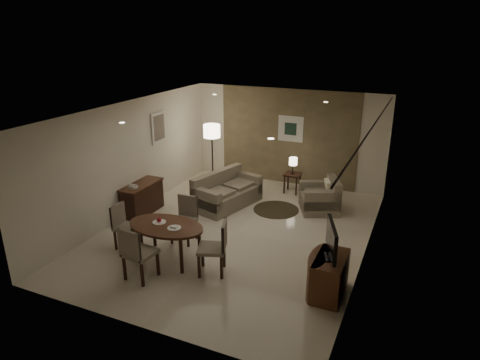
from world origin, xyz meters
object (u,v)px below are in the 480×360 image
at_px(tv_cabinet, 330,276).
at_px(side_table, 292,183).
at_px(console_desk, 142,199).
at_px(chair_left, 127,227).
at_px(dining_table, 167,242).
at_px(floor_lamp, 212,157).
at_px(chair_right, 212,248).
at_px(sofa, 227,190).
at_px(chair_far, 184,220).
at_px(armchair, 319,195).
at_px(chair_near, 140,252).

distance_m(tv_cabinet, side_table, 4.73).
bearing_deg(side_table, console_desk, -136.17).
distance_m(tv_cabinet, chair_left, 4.13).
xyz_separation_m(dining_table, floor_lamp, (-1.00, 3.88, 0.54)).
bearing_deg(console_desk, chair_right, -31.53).
bearing_deg(sofa, chair_far, -164.97).
bearing_deg(chair_right, chair_left, -113.85).
relative_size(chair_far, armchair, 1.04).
bearing_deg(side_table, chair_far, -108.75).
bearing_deg(tv_cabinet, chair_left, -179.39).
bearing_deg(chair_near, chair_left, -35.58).
relative_size(sofa, armchair, 1.93).
xyz_separation_m(dining_table, chair_left, (-0.98, 0.06, 0.10)).
xyz_separation_m(tv_cabinet, chair_left, (-4.12, -0.04, 0.11)).
height_order(chair_left, sofa, chair_left).
distance_m(console_desk, sofa, 2.10).
bearing_deg(floor_lamp, tv_cabinet, -42.24).
height_order(console_desk, dining_table, console_desk).
bearing_deg(floor_lamp, chair_far, -73.43).
height_order(sofa, floor_lamp, floor_lamp).
bearing_deg(armchair, tv_cabinet, -7.38).
distance_m(tv_cabinet, chair_near, 3.32).
xyz_separation_m(chair_far, side_table, (1.23, 3.64, -0.21)).
height_order(dining_table, sofa, sofa).
bearing_deg(chair_near, chair_far, -83.21).
relative_size(dining_table, chair_far, 1.60).
bearing_deg(sofa, chair_right, -144.42).
distance_m(chair_left, sofa, 2.94).
height_order(chair_right, side_table, chair_right).
distance_m(sofa, armchair, 2.28).
height_order(dining_table, armchair, armchair).
bearing_deg(sofa, console_desk, 142.07).
distance_m(sofa, floor_lamp, 1.47).
xyz_separation_m(dining_table, sofa, (-0.06, 2.86, 0.06)).
height_order(console_desk, chair_right, chair_right).
height_order(tv_cabinet, armchair, armchair).
height_order(dining_table, floor_lamp, floor_lamp).
relative_size(armchair, side_table, 1.72).
relative_size(tv_cabinet, sofa, 0.51).
bearing_deg(armchair, chair_right, -41.40).
height_order(console_desk, chair_left, chair_left).
bearing_deg(dining_table, chair_right, -4.93).
distance_m(chair_far, floor_lamp, 3.28).
xyz_separation_m(sofa, armchair, (2.19, 0.62, -0.01)).
bearing_deg(sofa, chair_left, 177.26).
bearing_deg(dining_table, chair_far, 95.53).
bearing_deg(dining_table, armchair, 58.50).
bearing_deg(floor_lamp, sofa, -47.22).
xyz_separation_m(sofa, side_table, (1.22, 1.53, -0.15)).
relative_size(chair_left, armchair, 1.00).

